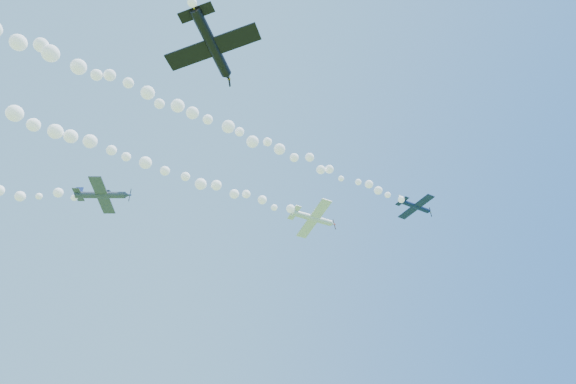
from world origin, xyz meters
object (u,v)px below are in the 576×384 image
object	(u,v)px
plane_black	(213,46)
plane_white	(313,218)
plane_navy	(416,206)
plane_grey	(102,195)

from	to	relation	value
plane_black	plane_white	bearing A→B (deg)	2.72
plane_navy	plane_grey	distance (m)	47.30
plane_white	plane_black	xyz separation A→B (m)	(-22.90, -32.51, -15.04)
plane_white	plane_grey	bearing A→B (deg)	173.58
plane_navy	plane_grey	bearing A→B (deg)	165.87
plane_grey	plane_black	world-z (taller)	plane_grey
plane_white	plane_navy	xyz separation A→B (m)	(16.21, -4.54, 3.85)
plane_black	plane_navy	bearing A→B (deg)	-16.54
plane_white	plane_grey	distance (m)	30.46
plane_navy	plane_black	size ratio (longest dim) A/B	1.14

